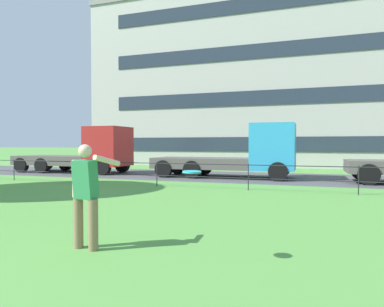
{
  "coord_description": "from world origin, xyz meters",
  "views": [
    {
      "loc": [
        5.93,
        -0.31,
        1.73
      ],
      "look_at": [
        2.91,
        8.55,
        1.48
      ],
      "focal_mm": 32.41,
      "sensor_mm": 36.0,
      "label": 1
    }
  ],
  "objects": [
    {
      "name": "flatbed_truck_far_left",
      "position": [
        2.74,
        17.28,
        1.22
      ],
      "size": [
        7.31,
        2.45,
        2.75
      ],
      "color": "#2D99D1",
      "rests_on": "ground"
    },
    {
      "name": "frisbee",
      "position": [
        4.34,
        4.35,
        1.33
      ],
      "size": [
        0.38,
        0.38,
        0.03
      ],
      "color": "#2DB2C6"
    },
    {
      "name": "apartment_building_background",
      "position": [
        4.99,
        31.51,
        7.08
      ],
      "size": [
        34.66,
        12.05,
        14.16
      ],
      "color": "#B7B2AD",
      "rests_on": "ground"
    },
    {
      "name": "street_strip",
      "position": [
        0.0,
        17.84,
        0.0
      ],
      "size": [
        80.0,
        6.37,
        0.01
      ],
      "primitive_type": "cube",
      "color": "#4C4C51",
      "rests_on": "ground"
    },
    {
      "name": "park_fence",
      "position": [
        0.0,
        12.61,
        0.67
      ],
      "size": [
        30.05,
        0.04,
        1.0
      ],
      "color": "#232328",
      "rests_on": "ground"
    },
    {
      "name": "flatbed_truck_far_right",
      "position": [
        -6.79,
        17.4,
        1.22
      ],
      "size": [
        7.3,
        2.43,
        2.75
      ],
      "color": "#B22323",
      "rests_on": "ground"
    },
    {
      "name": "person_thrower",
      "position": [
        2.45,
        4.49,
        0.93
      ],
      "size": [
        0.59,
        0.75,
        1.73
      ],
      "color": "#846B4C",
      "rests_on": "ground"
    }
  ]
}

